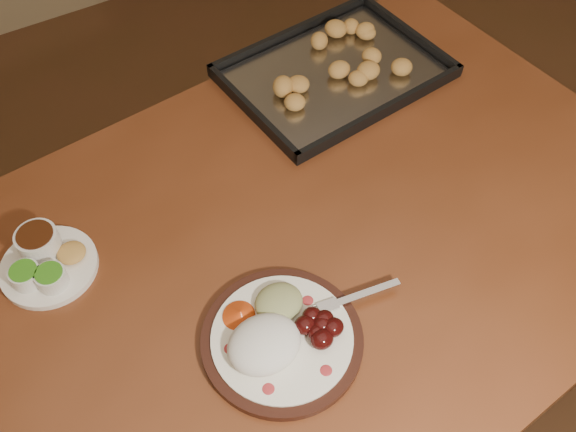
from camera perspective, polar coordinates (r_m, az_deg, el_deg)
ground at (r=1.81m, az=6.08°, el=-14.33°), size 4.00×4.00×0.00m
dining_table at (r=1.17m, az=-1.36°, el=-6.38°), size 1.58×1.05×0.75m
dinner_plate at (r=1.00m, az=-0.83°, el=-10.61°), size 0.34×0.25×0.06m
condiment_saucer at (r=1.14m, az=-20.81°, el=-3.73°), size 0.16×0.16×0.05m
baking_tray at (r=1.40m, az=4.13°, el=12.76°), size 0.46×0.36×0.05m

